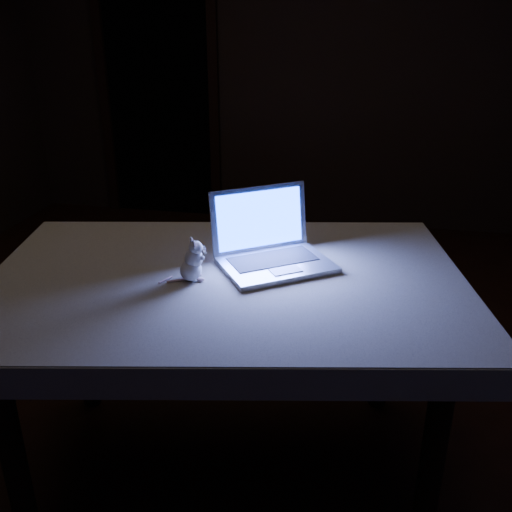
# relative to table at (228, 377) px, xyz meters

# --- Properties ---
(floor) EXTENTS (5.00, 5.00, 0.00)m
(floor) POSITION_rel_table_xyz_m (-0.24, 0.49, -0.42)
(floor) COLOR black
(floor) RESTS_ON ground
(back_wall) EXTENTS (4.50, 0.04, 2.60)m
(back_wall) POSITION_rel_table_xyz_m (-0.24, 2.99, 0.88)
(back_wall) COLOR black
(back_wall) RESTS_ON ground
(doorway) EXTENTS (1.06, 0.36, 2.13)m
(doorway) POSITION_rel_table_xyz_m (-1.34, 2.99, 0.65)
(doorway) COLOR black
(doorway) RESTS_ON back_wall
(table) EXTENTS (1.72, 1.28, 0.84)m
(table) POSITION_rel_table_xyz_m (0.00, 0.00, 0.00)
(table) COLOR black
(table) RESTS_ON floor
(tablecloth) EXTENTS (1.97, 1.69, 0.10)m
(tablecloth) POSITION_rel_table_xyz_m (-0.06, 0.01, 0.38)
(tablecloth) COLOR beige
(tablecloth) RESTS_ON table
(laptop) EXTENTS (0.51, 0.49, 0.26)m
(laptop) POSITION_rel_table_xyz_m (0.16, 0.11, 0.56)
(laptop) COLOR #A8A8AC
(laptop) RESTS_ON tablecloth
(plush_mouse) EXTENTS (0.13, 0.13, 0.15)m
(plush_mouse) POSITION_rel_table_xyz_m (-0.11, -0.05, 0.50)
(plush_mouse) COLOR white
(plush_mouse) RESTS_ON tablecloth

